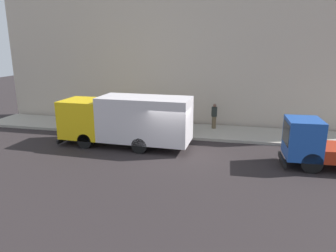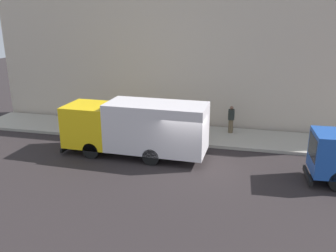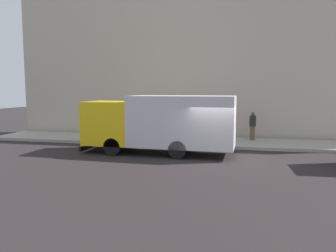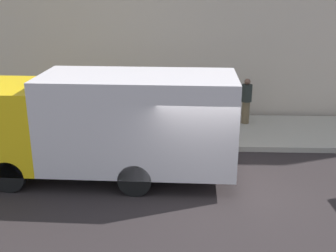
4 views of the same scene
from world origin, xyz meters
name	(u,v)px [view 3 (image 3 of 4)]	position (x,y,z in m)	size (l,w,h in m)	color
ground	(216,160)	(0.00, 0.00, 0.00)	(80.00, 80.00, 0.00)	#282223
sidewalk	(222,142)	(4.78, 0.00, 0.09)	(3.56, 30.00, 0.18)	#A39C90
building_facade	(226,52)	(7.06, 0.00, 5.77)	(0.50, 30.00, 11.54)	#BEAE9C
large_utility_truck	(160,122)	(0.98, 2.96, 1.65)	(2.53, 7.89, 3.00)	yellow
pedestrian_walking	(184,123)	(5.68, 2.50, 1.12)	(0.56, 0.56, 1.79)	brown
pedestrian_standing	(222,128)	(4.22, -0.01, 1.03)	(0.47, 0.47, 1.61)	#44365A
pedestrian_third	(253,125)	(5.53, -1.82, 1.10)	(0.46, 0.46, 1.75)	brown
traffic_cone_orange	(95,133)	(3.91, 8.01, 0.53)	(0.49, 0.49, 0.70)	orange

